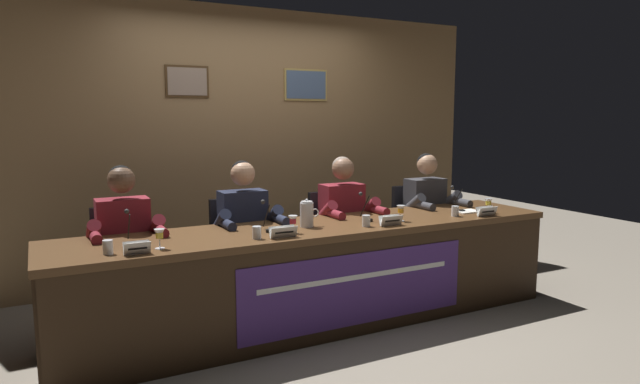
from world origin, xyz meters
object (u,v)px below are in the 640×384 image
chair_far_left (123,270)px  chair_far_right (416,234)px  nameplate_far_right (487,211)px  nameplate_far_left (137,248)px  panelist_far_left (125,239)px  conference_table (328,259)px  chair_center_left (239,256)px  water_cup_far_left (108,248)px  nameplate_center_left (283,232)px  water_cup_center_left (257,233)px  microphone_center_left (268,221)px  water_cup_center_right (366,221)px  chair_center_right (335,244)px  microphone_far_right (458,203)px  juice_glass_far_right (488,203)px  microphone_far_left (130,233)px  panelist_far_right (430,209)px  juice_glass_far_left (159,235)px  nameplate_center_right (391,220)px  juice_glass_center_left (293,221)px  water_cup_far_right (455,212)px  document_stack_far_right (467,211)px  juice_glass_center_right (401,210)px  panelist_center_left (247,227)px  panelist_center_right (346,217)px  microphone_center_right (366,211)px

chair_far_left → chair_far_right: bearing=0.0°
chair_far_right → nameplate_far_right: bearing=-87.9°
nameplate_far_left → panelist_far_left: bearing=87.8°
conference_table → chair_center_left: 0.83m
nameplate_far_left → water_cup_far_left: (-0.15, 0.09, -0.00)m
nameplate_far_right → nameplate_center_left: bearing=179.2°
conference_table → water_cup_center_left: size_ratio=45.77×
microphone_center_left → nameplate_far_right: (1.81, -0.27, -0.03)m
water_cup_center_right → nameplate_far_left: bearing=-177.2°
water_cup_center_left → chair_center_right: (1.04, 0.80, -0.36)m
nameplate_center_left → microphone_far_right: size_ratio=0.87×
juice_glass_far_right → microphone_far_left: bearing=176.0°
panelist_far_right → conference_table: bearing=-159.9°
juice_glass_far_left → nameplate_center_right: (1.68, -0.06, -0.05)m
juice_glass_center_left → water_cup_far_right: 1.45m
nameplate_far_left → juice_glass_center_left: 1.08m
water_cup_center_right → microphone_far_left: bearing=172.7°
chair_far_left → nameplate_far_right: bearing=-17.9°
document_stack_far_right → nameplate_center_right: bearing=-168.7°
water_cup_center_left → chair_far_right: size_ratio=0.09×
juice_glass_center_left → chair_center_right: (0.75, 0.74, -0.41)m
chair_far_left → document_stack_far_right: chair_far_left is taller
water_cup_center_right → document_stack_far_right: 1.10m
water_cup_center_right → water_cup_far_left: bearing=179.8°
juice_glass_center_right → water_cup_far_right: 0.52m
water_cup_center_left → microphone_far_right: (1.92, 0.20, 0.04)m
microphone_center_left → juice_glass_far_right: bearing=-5.0°
juice_glass_far_left → nameplate_far_right: size_ratio=0.67×
chair_far_left → document_stack_far_right: bearing=-13.7°
nameplate_center_right → juice_glass_far_right: (1.04, 0.07, 0.05)m
panelist_center_left → nameplate_center_right: size_ratio=6.66×
juice_glass_far_right → nameplate_far_right: bearing=-139.1°
water_cup_center_left → nameplate_center_right: (1.05, -0.04, 0.00)m
panelist_center_left → chair_far_left: bearing=167.5°
water_cup_center_left → panelist_far_left: bearing=141.4°
chair_far_left → panelist_center_right: panelist_center_right is taller
water_cup_center_right → microphone_center_right: bearing=58.0°
juice_glass_center_left → chair_center_right: 1.13m
panelist_far_left → juice_glass_far_left: bearing=-78.1°
juice_glass_far_left → juice_glass_center_right: 1.85m
juice_glass_center_right → panelist_far_right: 0.91m
chair_far_left → water_cup_far_left: (-0.18, -0.78, 0.36)m
microphone_far_left → microphone_center_left: 0.93m
microphone_center_right → water_cup_far_right: size_ratio=2.54×
panelist_far_right → microphone_far_right: size_ratio=5.69×
microphone_center_right → nameplate_center_left: bearing=-162.0°
water_cup_center_left → microphone_center_right: size_ratio=0.39×
microphone_far_left → microphone_center_left: size_ratio=1.00×
water_cup_far_left → nameplate_far_right: water_cup_far_left is taller
conference_table → panelist_center_left: 0.69m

